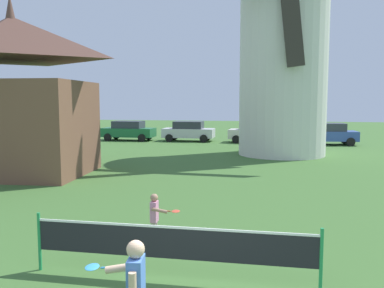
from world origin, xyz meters
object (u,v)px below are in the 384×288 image
object	(u,v)px
parked_car_cream	(256,132)
chapel	(14,98)
tennis_net	(171,243)
parked_car_blue	(329,134)
parked_car_silver	(189,131)
player_far	(155,216)
windmill	(284,38)
parked_car_green	(128,130)

from	to	relation	value
parked_car_cream	chapel	xyz separation A→B (m)	(-9.77, -15.51, 2.47)
tennis_net	parked_car_cream	size ratio (longest dim) A/B	1.25
parked_car_blue	parked_car_silver	bearing A→B (deg)	175.94
player_far	chapel	bearing A→B (deg)	138.25
windmill	parked_car_cream	bearing A→B (deg)	104.32
windmill	chapel	size ratio (longest dim) A/B	1.88
player_far	parked_car_cream	size ratio (longest dim) A/B	0.28
player_far	chapel	world-z (taller)	chapel
player_far	parked_car_green	world-z (taller)	parked_car_green
player_far	parked_car_silver	distance (m)	23.45
parked_car_green	parked_car_blue	size ratio (longest dim) A/B	1.06
tennis_net	parked_car_cream	xyz separation A→B (m)	(0.73, 24.62, 0.12)
parked_car_green	parked_car_silver	distance (m)	4.89
tennis_net	parked_car_blue	xyz separation A→B (m)	(6.02, 24.12, 0.12)
tennis_net	parked_car_silver	bearing A→B (deg)	100.27
parked_car_silver	chapel	bearing A→B (deg)	-106.04
windmill	parked_car_silver	world-z (taller)	windmill
windmill	parked_car_silver	xyz separation A→B (m)	(-6.96, 6.98, -5.97)
parked_car_silver	chapel	world-z (taller)	chapel
parked_car_green	parked_car_cream	xyz separation A→B (m)	(10.12, 0.02, -0.00)
player_far	parked_car_silver	world-z (taller)	parked_car_silver
parked_car_silver	parked_car_cream	xyz separation A→B (m)	(5.24, -0.25, -0.00)
tennis_net	parked_car_green	xyz separation A→B (m)	(-9.39, 24.60, 0.12)
player_far	parked_car_silver	size ratio (longest dim) A/B	0.28
parked_car_blue	player_far	bearing A→B (deg)	-106.85
tennis_net	player_far	size ratio (longest dim) A/B	4.49
tennis_net	parked_car_blue	size ratio (longest dim) A/B	1.29
player_far	parked_car_silver	xyz separation A→B (m)	(-3.74, 23.15, 0.16)
player_far	parked_car_blue	xyz separation A→B (m)	(6.78, 22.40, 0.16)
parked_car_blue	chapel	bearing A→B (deg)	-135.07
parked_car_green	parked_car_cream	distance (m)	10.12
windmill	parked_car_blue	bearing A→B (deg)	60.21
parked_car_green	parked_car_cream	bearing A→B (deg)	0.10
windmill	player_far	size ratio (longest dim) A/B	12.49
player_far	parked_car_green	bearing A→B (deg)	110.64
tennis_net	parked_car_green	distance (m)	26.33
windmill	parked_car_green	world-z (taller)	windmill
parked_car_silver	chapel	xyz separation A→B (m)	(-4.53, -15.77, 2.47)
windmill	parked_car_silver	bearing A→B (deg)	134.91
player_far	parked_car_cream	distance (m)	22.95
windmill	tennis_net	world-z (taller)	windmill
player_far	parked_car_blue	distance (m)	23.41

